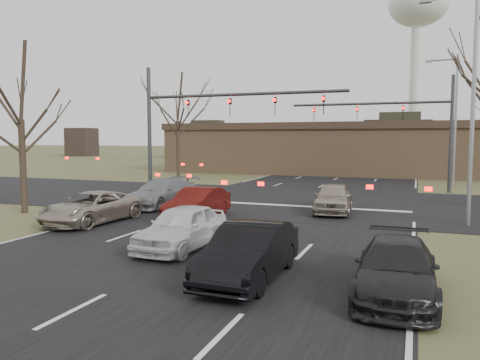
{
  "coord_description": "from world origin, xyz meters",
  "views": [
    {
      "loc": [
        6.87,
        -11.91,
        3.76
      ],
      "look_at": [
        -0.03,
        6.3,
        2.0
      ],
      "focal_mm": 35.0,
      "sensor_mm": 36.0,
      "label": 1
    }
  ],
  "objects_px": {
    "streetlight_right_far": "(453,114)",
    "car_red_ahead": "(197,203)",
    "mast_arm_far": "(408,120)",
    "car_charcoal_sedan": "(396,269)",
    "car_grey_ahead": "(162,193)",
    "car_silver_ahead": "(333,198)",
    "streetlight_right_near": "(469,94)",
    "mast_arm_near": "(198,115)",
    "car_white_sedan": "(182,227)",
    "car_black_hatch": "(249,252)",
    "car_silver_suv": "(91,208)",
    "building": "(367,148)",
    "water_tower": "(418,14)"
  },
  "relations": [
    {
      "from": "streetlight_right_far",
      "to": "car_red_ahead",
      "type": "relative_size",
      "value": 2.26
    },
    {
      "from": "mast_arm_far",
      "to": "streetlight_right_far",
      "type": "distance_m",
      "value": 5.12
    },
    {
      "from": "streetlight_right_far",
      "to": "car_charcoal_sedan",
      "type": "bearing_deg",
      "value": -95.87
    },
    {
      "from": "car_grey_ahead",
      "to": "car_red_ahead",
      "type": "height_order",
      "value": "car_grey_ahead"
    },
    {
      "from": "mast_arm_far",
      "to": "car_silver_ahead",
      "type": "bearing_deg",
      "value": -105.56
    },
    {
      "from": "streetlight_right_near",
      "to": "car_silver_ahead",
      "type": "relative_size",
      "value": 2.27
    },
    {
      "from": "mast_arm_near",
      "to": "car_red_ahead",
      "type": "bearing_deg",
      "value": -64.43
    },
    {
      "from": "car_red_ahead",
      "to": "car_silver_ahead",
      "type": "bearing_deg",
      "value": 36.89
    },
    {
      "from": "mast_arm_far",
      "to": "car_white_sedan",
      "type": "height_order",
      "value": "mast_arm_far"
    },
    {
      "from": "mast_arm_near",
      "to": "car_black_hatch",
      "type": "xyz_separation_m",
      "value": [
        8.02,
        -13.46,
        -4.33
      ]
    },
    {
      "from": "car_charcoal_sedan",
      "to": "car_red_ahead",
      "type": "relative_size",
      "value": 1.03
    },
    {
      "from": "car_silver_suv",
      "to": "car_grey_ahead",
      "type": "bearing_deg",
      "value": 89.51
    },
    {
      "from": "car_red_ahead",
      "to": "streetlight_right_near",
      "type": "bearing_deg",
      "value": 13.19
    },
    {
      "from": "building",
      "to": "car_charcoal_sedan",
      "type": "xyz_separation_m",
      "value": [
        4.5,
        -38.45,
        -2.0
      ]
    },
    {
      "from": "streetlight_right_near",
      "to": "car_white_sedan",
      "type": "height_order",
      "value": "streetlight_right_near"
    },
    {
      "from": "building",
      "to": "mast_arm_near",
      "type": "distance_m",
      "value": 26.14
    },
    {
      "from": "streetlight_right_near",
      "to": "car_charcoal_sedan",
      "type": "xyz_separation_m",
      "value": [
        -2.32,
        -10.45,
        -4.93
      ]
    },
    {
      "from": "streetlight_right_near",
      "to": "car_silver_suv",
      "type": "xyz_separation_m",
      "value": [
        -15.32,
        -5.16,
        -4.89
      ]
    },
    {
      "from": "car_white_sedan",
      "to": "car_silver_ahead",
      "type": "distance_m",
      "value": 10.2
    },
    {
      "from": "car_silver_ahead",
      "to": "building",
      "type": "bearing_deg",
      "value": 86.84
    },
    {
      "from": "mast_arm_far",
      "to": "car_charcoal_sedan",
      "type": "bearing_deg",
      "value": -89.23
    },
    {
      "from": "water_tower",
      "to": "car_silver_ahead",
      "type": "bearing_deg",
      "value": -91.58
    },
    {
      "from": "mast_arm_near",
      "to": "car_silver_suv",
      "type": "xyz_separation_m",
      "value": [
        -1.27,
        -8.16,
        -4.38
      ]
    },
    {
      "from": "mast_arm_near",
      "to": "car_grey_ahead",
      "type": "xyz_separation_m",
      "value": [
        -0.92,
        -2.66,
        -4.31
      ]
    },
    {
      "from": "streetlight_right_far",
      "to": "mast_arm_far",
      "type": "bearing_deg",
      "value": -128.11
    },
    {
      "from": "car_grey_ahead",
      "to": "car_silver_ahead",
      "type": "height_order",
      "value": "car_grey_ahead"
    },
    {
      "from": "water_tower",
      "to": "mast_arm_near",
      "type": "distance_m",
      "value": 111.8
    },
    {
      "from": "water_tower",
      "to": "car_grey_ahead",
      "type": "xyz_separation_m",
      "value": [
        -12.15,
        -109.66,
        -34.71
      ]
    },
    {
      "from": "water_tower",
      "to": "car_red_ahead",
      "type": "xyz_separation_m",
      "value": [
        -8.59,
        -112.52,
        -34.74
      ]
    },
    {
      "from": "building",
      "to": "streetlight_right_near",
      "type": "height_order",
      "value": "streetlight_right_near"
    },
    {
      "from": "car_white_sedan",
      "to": "car_grey_ahead",
      "type": "xyz_separation_m",
      "value": [
        -5.65,
        8.35,
        0.01
      ]
    },
    {
      "from": "building",
      "to": "car_silver_ahead",
      "type": "bearing_deg",
      "value": -87.83
    },
    {
      "from": "streetlight_right_far",
      "to": "car_grey_ahead",
      "type": "distance_m",
      "value": 23.24
    },
    {
      "from": "streetlight_right_far",
      "to": "car_white_sedan",
      "type": "height_order",
      "value": "streetlight_right_far"
    },
    {
      "from": "building",
      "to": "car_silver_ahead",
      "type": "xyz_separation_m",
      "value": [
        1.0,
        -26.44,
        -1.91
      ]
    },
    {
      "from": "water_tower",
      "to": "car_silver_ahead",
      "type": "relative_size",
      "value": 10.09
    },
    {
      "from": "car_black_hatch",
      "to": "car_grey_ahead",
      "type": "relative_size",
      "value": 0.87
    },
    {
      "from": "streetlight_right_far",
      "to": "car_red_ahead",
      "type": "distance_m",
      "value": 23.38
    },
    {
      "from": "building",
      "to": "car_black_hatch",
      "type": "bearing_deg",
      "value": -88.82
    },
    {
      "from": "car_silver_suv",
      "to": "car_charcoal_sedan",
      "type": "bearing_deg",
      "value": -18.95
    },
    {
      "from": "mast_arm_far",
      "to": "car_silver_ahead",
      "type": "xyz_separation_m",
      "value": [
        -3.18,
        -11.44,
        -4.27
      ]
    },
    {
      "from": "mast_arm_far",
      "to": "car_grey_ahead",
      "type": "relative_size",
      "value": 2.13
    },
    {
      "from": "mast_arm_far",
      "to": "car_black_hatch",
      "type": "height_order",
      "value": "mast_arm_far"
    },
    {
      "from": "water_tower",
      "to": "car_charcoal_sedan",
      "type": "bearing_deg",
      "value": -89.76
    },
    {
      "from": "water_tower",
      "to": "car_silver_ahead",
      "type": "distance_m",
      "value": 113.9
    },
    {
      "from": "streetlight_right_near",
      "to": "car_silver_suv",
      "type": "distance_m",
      "value": 16.89
    },
    {
      "from": "water_tower",
      "to": "mast_arm_far",
      "type": "bearing_deg",
      "value": -89.89
    },
    {
      "from": "water_tower",
      "to": "streetlight_right_near",
      "type": "height_order",
      "value": "water_tower"
    },
    {
      "from": "car_silver_suv",
      "to": "car_white_sedan",
      "type": "xyz_separation_m",
      "value": [
        6.0,
        -2.85,
        0.06
      ]
    },
    {
      "from": "streetlight_right_near",
      "to": "streetlight_right_far",
      "type": "distance_m",
      "value": 17.01
    }
  ]
}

